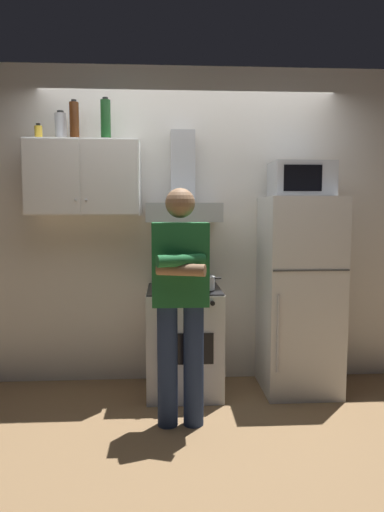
# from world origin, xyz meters

# --- Properties ---
(ground_plane) EXTENTS (7.00, 7.00, 0.00)m
(ground_plane) POSITION_xyz_m (0.00, 0.00, 0.00)
(ground_plane) COLOR olive
(back_wall_tiled) EXTENTS (4.80, 0.10, 2.70)m
(back_wall_tiled) POSITION_xyz_m (0.00, 0.60, 1.35)
(back_wall_tiled) COLOR silver
(back_wall_tiled) RESTS_ON ground_plane
(upper_cabinet) EXTENTS (0.90, 0.37, 0.60)m
(upper_cabinet) POSITION_xyz_m (-0.85, 0.37, 1.75)
(upper_cabinet) COLOR white
(stove_oven) EXTENTS (0.60, 0.62, 0.87)m
(stove_oven) POSITION_xyz_m (-0.05, 0.25, 0.43)
(stove_oven) COLOR silver
(stove_oven) RESTS_ON ground_plane
(range_hood) EXTENTS (0.60, 0.44, 0.75)m
(range_hood) POSITION_xyz_m (-0.05, 0.38, 1.60)
(range_hood) COLOR #B7BABF
(refrigerator) EXTENTS (0.60, 0.62, 1.60)m
(refrigerator) POSITION_xyz_m (0.90, 0.25, 0.80)
(refrigerator) COLOR silver
(refrigerator) RESTS_ON ground_plane
(microwave) EXTENTS (0.48, 0.37, 0.28)m
(microwave) POSITION_xyz_m (0.90, 0.27, 1.74)
(microwave) COLOR #B7BABF
(microwave) RESTS_ON refrigerator
(person_standing) EXTENTS (0.38, 0.33, 1.64)m
(person_standing) POSITION_xyz_m (-0.10, -0.36, 0.90)
(person_standing) COLOR navy
(person_standing) RESTS_ON ground_plane
(cooking_pot) EXTENTS (0.32, 0.22, 0.10)m
(cooking_pot) POSITION_xyz_m (0.08, 0.13, 0.93)
(cooking_pot) COLOR #B7BABF
(cooking_pot) RESTS_ON stove_oven
(bottle_wine_green) EXTENTS (0.08, 0.08, 0.34)m
(bottle_wine_green) POSITION_xyz_m (-0.67, 0.37, 2.21)
(bottle_wine_green) COLOR #19471E
(bottle_wine_green) RESTS_ON upper_cabinet
(bottle_canister_steel) EXTENTS (0.09, 0.09, 0.23)m
(bottle_canister_steel) POSITION_xyz_m (-1.03, 0.40, 2.16)
(bottle_canister_steel) COLOR #B2B5BA
(bottle_canister_steel) RESTS_ON upper_cabinet
(bottle_spice_jar) EXTENTS (0.06, 0.06, 0.13)m
(bottle_spice_jar) POSITION_xyz_m (-1.21, 0.39, 2.11)
(bottle_spice_jar) COLOR gold
(bottle_spice_jar) RESTS_ON upper_cabinet
(bottle_rum_dark) EXTENTS (0.07, 0.07, 0.32)m
(bottle_rum_dark) POSITION_xyz_m (-0.92, 0.37, 2.20)
(bottle_rum_dark) COLOR #47230F
(bottle_rum_dark) RESTS_ON upper_cabinet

